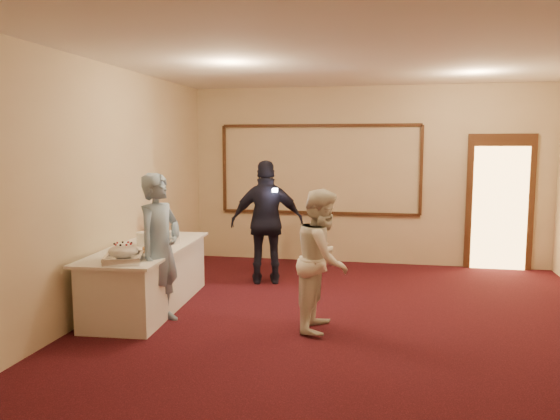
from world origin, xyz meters
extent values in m
plane|color=black|center=(0.00, 0.00, 0.00)|extent=(7.00, 7.00, 0.00)
cube|color=beige|center=(0.00, 3.50, 1.50)|extent=(6.00, 0.04, 3.00)
cube|color=beige|center=(0.00, -3.50, 1.50)|extent=(6.00, 0.04, 3.00)
cube|color=beige|center=(-3.00, 0.00, 1.50)|extent=(0.04, 7.00, 3.00)
cube|color=white|center=(0.00, 0.00, 3.00)|extent=(6.00, 7.00, 0.04)
cube|color=#362310|center=(-0.80, 3.47, 0.85)|extent=(3.40, 0.04, 0.05)
cube|color=#362310|center=(-0.80, 3.47, 2.35)|extent=(3.40, 0.04, 0.05)
cube|color=#362310|center=(-2.50, 3.47, 1.60)|extent=(0.05, 0.04, 1.50)
cube|color=#362310|center=(0.90, 3.47, 1.60)|extent=(0.05, 0.04, 1.50)
cube|color=#362310|center=(2.15, 3.46, 1.10)|extent=(1.05, 0.06, 2.20)
cube|color=#FFBF66|center=(2.15, 3.43, 1.00)|extent=(0.85, 0.02, 2.00)
cube|color=white|center=(-2.54, 0.35, 0.37)|extent=(0.94, 2.27, 0.74)
cube|color=white|center=(-2.54, 0.35, 0.76)|extent=(1.05, 2.40, 0.03)
cube|color=silver|center=(-2.42, -0.51, 0.79)|extent=(0.53, 0.59, 0.04)
ellipsoid|color=silver|center=(-2.42, -0.51, 0.88)|extent=(0.32, 0.32, 0.14)
cube|color=silver|center=(-2.32, -0.36, 0.82)|extent=(0.26, 0.26, 0.01)
cylinder|color=#C23C6B|center=(-2.79, 1.13, 0.95)|extent=(0.02, 0.02, 0.37)
cylinder|color=#C23C6B|center=(-2.79, 1.13, 0.78)|extent=(0.28, 0.28, 0.01)
cylinder|color=#C23C6B|center=(-2.79, 1.13, 0.92)|extent=(0.21, 0.21, 0.01)
cylinder|color=#C23C6B|center=(-2.79, 1.13, 1.07)|extent=(0.15, 0.15, 0.01)
cylinder|color=white|center=(-2.62, 0.43, 0.85)|extent=(0.19, 0.19, 0.16)
cylinder|color=white|center=(-2.62, 0.43, 0.93)|extent=(0.20, 0.20, 0.01)
cylinder|color=white|center=(-2.32, 0.61, 0.84)|extent=(0.18, 0.18, 0.15)
cylinder|color=white|center=(-2.32, 0.61, 0.92)|extent=(0.19, 0.19, 0.01)
cylinder|color=white|center=(-2.33, 0.04, 0.78)|extent=(0.30, 0.30, 0.01)
cylinder|color=brown|center=(-2.33, 0.04, 0.81)|extent=(0.25, 0.25, 0.05)
imported|color=#83A2C6|center=(-2.15, -0.19, 0.86)|extent=(0.57, 0.71, 1.72)
imported|color=white|center=(-0.31, -0.03, 0.78)|extent=(0.64, 0.79, 1.55)
imported|color=black|center=(-1.35, 1.81, 0.90)|extent=(1.13, 0.69, 1.80)
cube|color=white|center=(-1.19, 1.60, 1.39)|extent=(0.08, 0.05, 0.05)
camera|label=1|loc=(0.38, -5.86, 2.04)|focal=35.00mm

